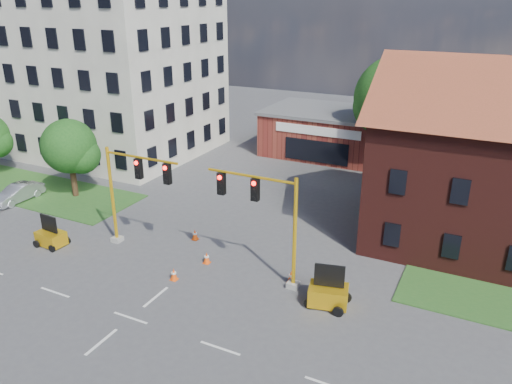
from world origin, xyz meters
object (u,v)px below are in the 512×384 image
signal_mast_west (132,188)px  signal_mast_east (266,215)px  trailer_west (51,237)px  trailer_east (328,293)px  pickup_white (458,230)px

signal_mast_west → signal_mast_east: same height
signal_mast_west → trailer_west: size_ratio=3.19×
signal_mast_east → trailer_west: bearing=-170.6°
trailer_east → signal_mast_west: bearing=163.8°
signal_mast_east → trailer_west: size_ratio=3.19×
signal_mast_east → signal_mast_west: bearing=180.0°
trailer_east → trailer_west: bearing=172.1°
signal_mast_east → trailer_west: 14.17m
signal_mast_east → trailer_east: size_ratio=2.83×
pickup_white → trailer_east: bearing=142.7°
signal_mast_east → trailer_west: (-13.59, -2.24, -3.31)m
signal_mast_east → pickup_white: bearing=47.5°
trailer_west → trailer_east: 17.49m
trailer_west → trailer_east: (17.42, 1.49, 0.08)m
trailer_west → pickup_white: bearing=32.2°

